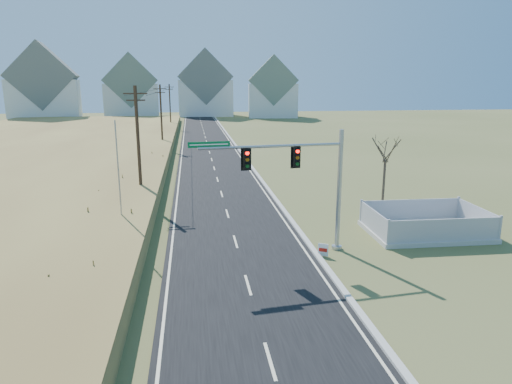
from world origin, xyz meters
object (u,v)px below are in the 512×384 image
(fence_enclosure, at_px, (425,229))
(open_sign, at_px, (323,250))
(traffic_signal_mast, at_px, (308,178))
(flagpole, at_px, (120,190))
(bare_tree, at_px, (386,148))

(fence_enclosure, relative_size, open_sign, 10.31)
(traffic_signal_mast, distance_m, flagpole, 11.55)
(traffic_signal_mast, height_order, flagpole, flagpole)
(open_sign, relative_size, bare_tree, 0.12)
(traffic_signal_mast, height_order, open_sign, traffic_signal_mast)
(traffic_signal_mast, relative_size, bare_tree, 1.44)
(flagpole, bearing_deg, fence_enclosure, -7.43)
(fence_enclosure, xyz_separation_m, flagpole, (-18.72, 2.44, 2.52))
(open_sign, bearing_deg, fence_enclosure, 49.94)
(fence_enclosure, relative_size, flagpole, 1.02)
(fence_enclosure, relative_size, bare_tree, 1.23)
(fence_enclosure, distance_m, bare_tree, 6.62)
(flagpole, xyz_separation_m, bare_tree, (17.97, 2.43, 1.91))
(traffic_signal_mast, relative_size, flagpole, 1.20)
(traffic_signal_mast, relative_size, open_sign, 12.12)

